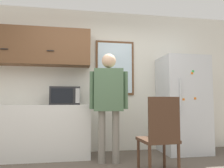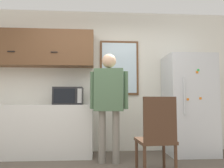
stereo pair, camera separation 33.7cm
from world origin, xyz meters
The scene contains 8 objects.
back_wall centered at (0.00, 1.89, 1.35)m, with size 6.00×0.06×2.70m.
counter centered at (-1.14, 1.56, 0.44)m, with size 2.12×0.61×0.88m.
upper_cabinets centered at (-1.14, 1.70, 1.90)m, with size 2.12×0.35×0.66m.
microwave centered at (-0.51, 1.51, 1.03)m, with size 0.49×0.42×0.30m.
person centered at (0.18, 1.06, 1.03)m, with size 0.59×0.29×1.68m.
refrigerator centered at (1.64, 1.52, 0.88)m, with size 0.81×0.70×1.76m.
chair centered at (0.75, 0.41, 0.53)m, with size 0.48×0.48×0.99m.
window centered at (0.42, 1.85, 1.59)m, with size 0.75×0.05×1.05m.
Camera 2 is at (-0.01, -2.33, 0.94)m, focal length 35.00 mm.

